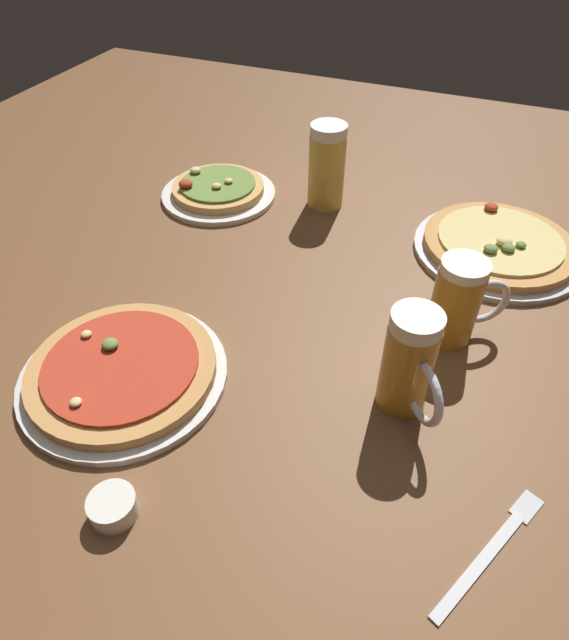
{
  "coord_description": "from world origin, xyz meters",
  "views": [
    {
      "loc": [
        0.26,
        -0.62,
        0.64
      ],
      "look_at": [
        0.0,
        0.0,
        0.02
      ],
      "focal_mm": 30.37,
      "sensor_mm": 36.0,
      "label": 1
    }
  ],
  "objects_px": {
    "pizza_plate_side": "(218,190)",
    "fork_left": "(492,549)",
    "beer_mug_amber": "(458,301)",
    "pizza_plate_far": "(498,246)",
    "beer_mug_dark": "(327,166)",
    "pizza_plate_near": "(123,371)",
    "ramekin_sauce": "(113,507)",
    "beer_mug_pale": "(410,364)"
  },
  "relations": [
    {
      "from": "ramekin_sauce",
      "to": "pizza_plate_far",
      "type": "bearing_deg",
      "value": 63.49
    },
    {
      "from": "beer_mug_pale",
      "to": "pizza_plate_side",
      "type": "bearing_deg",
      "value": 140.74
    },
    {
      "from": "beer_mug_dark",
      "to": "pizza_plate_near",
      "type": "bearing_deg",
      "value": -100.46
    },
    {
      "from": "pizza_plate_side",
      "to": "ramekin_sauce",
      "type": "xyz_separation_m",
      "value": [
        0.24,
        -0.74,
        -0.0
      ]
    },
    {
      "from": "beer_mug_dark",
      "to": "fork_left",
      "type": "xyz_separation_m",
      "value": [
        0.45,
        -0.68,
        -0.09
      ]
    },
    {
      "from": "fork_left",
      "to": "pizza_plate_near",
      "type": "bearing_deg",
      "value": 173.66
    },
    {
      "from": "beer_mug_amber",
      "to": "beer_mug_pale",
      "type": "distance_m",
      "value": 0.18
    },
    {
      "from": "pizza_plate_side",
      "to": "ramekin_sauce",
      "type": "relative_size",
      "value": 4.31
    },
    {
      "from": "pizza_plate_side",
      "to": "ramekin_sauce",
      "type": "bearing_deg",
      "value": -72.0
    },
    {
      "from": "ramekin_sauce",
      "to": "beer_mug_pale",
      "type": "bearing_deg",
      "value": 46.73
    },
    {
      "from": "pizza_plate_side",
      "to": "beer_mug_amber",
      "type": "relative_size",
      "value": 1.71
    },
    {
      "from": "beer_mug_amber",
      "to": "ramekin_sauce",
      "type": "xyz_separation_m",
      "value": [
        -0.33,
        -0.48,
        -0.06
      ]
    },
    {
      "from": "beer_mug_pale",
      "to": "ramekin_sauce",
      "type": "xyz_separation_m",
      "value": [
        -0.29,
        -0.31,
        -0.07
      ]
    },
    {
      "from": "ramekin_sauce",
      "to": "fork_left",
      "type": "height_order",
      "value": "ramekin_sauce"
    },
    {
      "from": "beer_mug_pale",
      "to": "fork_left",
      "type": "height_order",
      "value": "beer_mug_pale"
    },
    {
      "from": "fork_left",
      "to": "beer_mug_pale",
      "type": "bearing_deg",
      "value": 130.4
    },
    {
      "from": "ramekin_sauce",
      "to": "beer_mug_amber",
      "type": "bearing_deg",
      "value": 55.48
    },
    {
      "from": "pizza_plate_far",
      "to": "ramekin_sauce",
      "type": "height_order",
      "value": "pizza_plate_far"
    },
    {
      "from": "beer_mug_dark",
      "to": "fork_left",
      "type": "bearing_deg",
      "value": -56.73
    },
    {
      "from": "beer_mug_dark",
      "to": "beer_mug_amber",
      "type": "bearing_deg",
      "value": -44.4
    },
    {
      "from": "beer_mug_pale",
      "to": "ramekin_sauce",
      "type": "relative_size",
      "value": 2.85
    },
    {
      "from": "beer_mug_amber",
      "to": "beer_mug_pale",
      "type": "relative_size",
      "value": 0.89
    },
    {
      "from": "ramekin_sauce",
      "to": "fork_left",
      "type": "relative_size",
      "value": 0.29
    },
    {
      "from": "pizza_plate_near",
      "to": "beer_mug_dark",
      "type": "height_order",
      "value": "beer_mug_dark"
    },
    {
      "from": "pizza_plate_far",
      "to": "beer_mug_amber",
      "type": "height_order",
      "value": "beer_mug_amber"
    },
    {
      "from": "pizza_plate_far",
      "to": "beer_mug_dark",
      "type": "bearing_deg",
      "value": 172.06
    },
    {
      "from": "pizza_plate_side",
      "to": "beer_mug_amber",
      "type": "height_order",
      "value": "beer_mug_amber"
    },
    {
      "from": "beer_mug_pale",
      "to": "pizza_plate_near",
      "type": "bearing_deg",
      "value": -164.22
    },
    {
      "from": "pizza_plate_near",
      "to": "beer_mug_amber",
      "type": "distance_m",
      "value": 0.54
    },
    {
      "from": "pizza_plate_near",
      "to": "beer_mug_amber",
      "type": "bearing_deg",
      "value": 32.7
    },
    {
      "from": "pizza_plate_near",
      "to": "beer_mug_pale",
      "type": "relative_size",
      "value": 1.86
    },
    {
      "from": "beer_mug_dark",
      "to": "beer_mug_pale",
      "type": "height_order",
      "value": "beer_mug_dark"
    },
    {
      "from": "pizza_plate_side",
      "to": "beer_mug_pale",
      "type": "xyz_separation_m",
      "value": [
        0.53,
        -0.44,
        0.07
      ]
    },
    {
      "from": "beer_mug_pale",
      "to": "fork_left",
      "type": "bearing_deg",
      "value": -49.6
    },
    {
      "from": "pizza_plate_far",
      "to": "beer_mug_amber",
      "type": "relative_size",
      "value": 2.16
    },
    {
      "from": "pizza_plate_far",
      "to": "beer_mug_dark",
      "type": "xyz_separation_m",
      "value": [
        -0.38,
        0.05,
        0.07
      ]
    },
    {
      "from": "pizza_plate_side",
      "to": "beer_mug_dark",
      "type": "height_order",
      "value": "beer_mug_dark"
    },
    {
      "from": "pizza_plate_side",
      "to": "fork_left",
      "type": "distance_m",
      "value": 0.92
    },
    {
      "from": "pizza_plate_near",
      "to": "pizza_plate_far",
      "type": "height_order",
      "value": "pizza_plate_far"
    },
    {
      "from": "pizza_plate_side",
      "to": "fork_left",
      "type": "xyz_separation_m",
      "value": [
        0.68,
        -0.61,
        -0.01
      ]
    },
    {
      "from": "pizza_plate_near",
      "to": "pizza_plate_side",
      "type": "bearing_deg",
      "value": 102.54
    },
    {
      "from": "pizza_plate_near",
      "to": "fork_left",
      "type": "distance_m",
      "value": 0.57
    }
  ]
}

